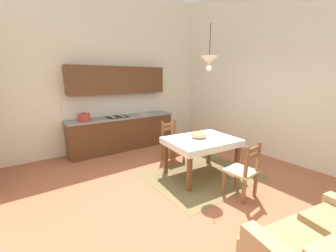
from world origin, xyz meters
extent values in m
cube|color=#A86042|center=(0.00, 0.00, -0.05)|extent=(6.12, 6.27, 0.10)
cube|color=silver|center=(0.00, 2.89, 2.11)|extent=(6.12, 0.12, 4.22)
cube|color=silver|center=(2.82, 0.00, 2.11)|extent=(0.12, 6.27, 4.22)
cube|color=olive|center=(0.68, 0.03, 0.00)|extent=(2.10, 1.60, 0.01)
cube|color=#56331C|center=(0.07, 2.52, 0.43)|extent=(2.81, 0.60, 0.86)
cube|color=gray|center=(0.07, 2.51, 0.88)|extent=(2.84, 0.63, 0.04)
cube|color=silver|center=(0.07, 2.82, 1.18)|extent=(2.81, 0.01, 0.55)
cube|color=#56331C|center=(0.07, 2.65, 1.85)|extent=(2.59, 0.34, 0.70)
cube|color=black|center=(0.07, 2.25, 0.04)|extent=(2.77, 0.02, 0.09)
cylinder|color=silver|center=(0.70, 2.52, 0.90)|extent=(0.34, 0.34, 0.02)
cylinder|color=silver|center=(0.70, 2.66, 1.01)|extent=(0.02, 0.02, 0.22)
cube|color=black|center=(-0.07, 2.52, 0.91)|extent=(0.52, 0.42, 0.01)
cylinder|color=silver|center=(-0.20, 2.42, 0.92)|extent=(0.11, 0.11, 0.01)
cylinder|color=silver|center=(0.06, 2.42, 0.92)|extent=(0.11, 0.11, 0.01)
cylinder|color=silver|center=(-0.20, 2.62, 0.92)|extent=(0.11, 0.11, 0.01)
cylinder|color=silver|center=(0.06, 2.62, 0.92)|extent=(0.11, 0.11, 0.01)
cylinder|color=#B2382D|center=(-0.91, 2.50, 0.98)|extent=(0.28, 0.28, 0.15)
cylinder|color=#B2382D|center=(-0.91, 2.50, 1.06)|extent=(0.29, 0.29, 0.02)
sphere|color=black|center=(-0.91, 2.50, 1.08)|extent=(0.04, 0.04, 0.04)
cube|color=brown|center=(0.68, 0.13, 0.74)|extent=(1.34, 1.07, 0.02)
cube|color=brown|center=(0.07, -0.23, 0.36)|extent=(0.08, 0.08, 0.73)
cube|color=brown|center=(1.20, -0.34, 0.36)|extent=(0.08, 0.08, 0.73)
cube|color=brown|center=(0.15, 0.59, 0.36)|extent=(0.08, 0.08, 0.73)
cube|color=brown|center=(1.28, 0.48, 0.36)|extent=(0.08, 0.08, 0.73)
cube|color=silver|center=(0.68, 0.13, 0.75)|extent=(1.41, 1.13, 0.00)
cube|color=silver|center=(0.63, -0.38, 0.69)|extent=(1.31, 0.14, 0.12)
cube|color=silver|center=(0.73, 0.63, 0.69)|extent=(1.31, 0.14, 0.12)
cube|color=silver|center=(0.02, 0.19, 0.69)|extent=(0.11, 1.00, 0.12)
cube|color=silver|center=(1.33, 0.06, 0.69)|extent=(0.11, 1.00, 0.12)
cube|color=#D1BC89|center=(0.67, -0.80, 0.43)|extent=(0.45, 0.45, 0.04)
cube|color=brown|center=(0.47, -0.64, 0.21)|extent=(0.05, 0.05, 0.41)
cube|color=brown|center=(0.83, -0.61, 0.21)|extent=(0.05, 0.05, 0.41)
cube|color=brown|center=(0.50, -1.00, 0.46)|extent=(0.05, 0.05, 0.93)
cube|color=brown|center=(0.86, -0.97, 0.46)|extent=(0.05, 0.05, 0.93)
cube|color=brown|center=(0.68, -0.98, 0.84)|extent=(0.32, 0.05, 0.07)
cube|color=brown|center=(0.68, -0.98, 0.74)|extent=(0.32, 0.05, 0.07)
cube|color=#D1BC89|center=(0.66, 1.02, 0.43)|extent=(0.42, 0.42, 0.04)
cube|color=brown|center=(0.84, 0.84, 0.21)|extent=(0.04, 0.04, 0.41)
cube|color=brown|center=(0.48, 0.84, 0.21)|extent=(0.04, 0.04, 0.41)
cube|color=brown|center=(0.84, 1.20, 0.46)|extent=(0.04, 0.04, 0.93)
cube|color=brown|center=(0.48, 1.20, 0.46)|extent=(0.04, 0.04, 0.93)
cube|color=brown|center=(0.66, 1.20, 0.84)|extent=(0.32, 0.03, 0.07)
cube|color=brown|center=(0.66, 1.20, 0.74)|extent=(0.32, 0.03, 0.07)
cube|color=#A0855B|center=(-0.28, -2.06, 0.45)|extent=(0.65, 0.61, 0.10)
cylinder|color=tan|center=(0.68, 0.20, 0.77)|extent=(0.17, 0.17, 0.02)
cylinder|color=tan|center=(0.68, 0.20, 0.81)|extent=(0.30, 0.30, 0.07)
sphere|color=gold|center=(0.63, 0.21, 0.82)|extent=(0.09, 0.09, 0.09)
sphere|color=gold|center=(0.74, 0.18, 0.82)|extent=(0.08, 0.08, 0.08)
sphere|color=gold|center=(0.68, 0.23, 0.83)|extent=(0.10, 0.10, 0.10)
cylinder|color=black|center=(0.74, 0.06, 2.54)|extent=(0.01, 0.01, 0.57)
cone|color=silver|center=(0.74, 0.06, 2.21)|extent=(0.32, 0.32, 0.14)
sphere|color=white|center=(0.74, 0.06, 2.07)|extent=(0.11, 0.11, 0.11)
camera|label=1|loc=(-2.09, -2.65, 1.90)|focal=22.13mm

